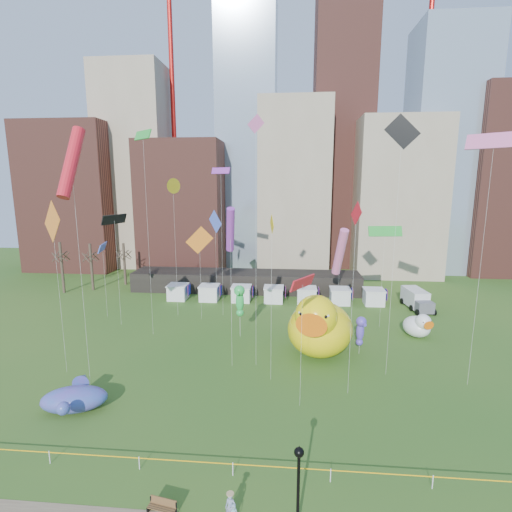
# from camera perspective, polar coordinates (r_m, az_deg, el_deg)

# --- Properties ---
(ground) EXTENTS (160.00, 160.00, 0.00)m
(ground) POSITION_cam_1_polar(r_m,az_deg,el_deg) (27.64, -3.44, -29.70)
(ground) COLOR #27591C
(ground) RESTS_ON ground
(skyline) EXTENTS (101.00, 23.00, 68.00)m
(skyline) POSITION_cam_1_polar(r_m,az_deg,el_deg) (81.94, 4.43, 13.15)
(skyline) COLOR brown
(skyline) RESTS_ON ground
(crane_left) EXTENTS (23.00, 1.00, 76.00)m
(crane_left) POSITION_cam_1_polar(r_m,az_deg,el_deg) (92.87, -11.94, 28.69)
(crane_left) COLOR red
(crane_left) RESTS_ON ground
(crane_right) EXTENTS (23.00, 1.00, 76.00)m
(crane_right) POSITION_cam_1_polar(r_m,az_deg,el_deg) (93.77, 24.92, 27.80)
(crane_right) COLOR red
(crane_right) RESTS_ON ground
(pavilion) EXTENTS (38.00, 6.00, 3.20)m
(pavilion) POSITION_cam_1_polar(r_m,az_deg,el_deg) (65.29, -1.53, -3.76)
(pavilion) COLOR black
(pavilion) RESTS_ON ground
(vendor_tents) EXTENTS (33.24, 2.80, 2.40)m
(vendor_tents) POSITION_cam_1_polar(r_m,az_deg,el_deg) (59.27, 2.65, -5.77)
(vendor_tents) COLOR white
(vendor_tents) RESTS_ON ground
(bare_trees) EXTENTS (8.44, 6.44, 8.50)m
(bare_trees) POSITION_cam_1_polar(r_m,az_deg,el_deg) (71.23, -23.10, -1.41)
(bare_trees) COLOR #382B21
(bare_trees) RESTS_ON ground
(caution_tape) EXTENTS (50.00, 0.06, 0.90)m
(caution_tape) POSITION_cam_1_polar(r_m,az_deg,el_deg) (27.20, -3.46, -28.61)
(caution_tape) COLOR white
(caution_tape) RESTS_ON ground
(big_duck) EXTENTS (8.58, 10.07, 7.15)m
(big_duck) POSITION_cam_1_polar(r_m,az_deg,el_deg) (41.21, 9.35, -10.22)
(big_duck) COLOR yellow
(big_duck) RESTS_ON ground
(small_duck) EXTENTS (3.89, 4.40, 3.09)m
(small_duck) POSITION_cam_1_polar(r_m,az_deg,el_deg) (49.87, 22.87, -9.48)
(small_duck) COLOR white
(small_duck) RESTS_ON ground
(seahorse_green) EXTENTS (1.44, 1.71, 6.30)m
(seahorse_green) POSITION_cam_1_polar(r_m,az_deg,el_deg) (45.17, -2.43, -6.27)
(seahorse_green) COLOR silver
(seahorse_green) RESTS_ON ground
(seahorse_purple) EXTENTS (1.35, 1.54, 4.16)m
(seahorse_purple) POSITION_cam_1_polar(r_m,az_deg,el_deg) (42.75, 15.20, -10.35)
(seahorse_purple) COLOR silver
(seahorse_purple) RESTS_ON ground
(whale_inflatable) EXTENTS (5.64, 6.54, 2.26)m
(whale_inflatable) POSITION_cam_1_polar(r_m,az_deg,el_deg) (35.91, -25.25, -18.42)
(whale_inflatable) COLOR #623CA4
(whale_inflatable) RESTS_ON ground
(park_bench) EXTENTS (1.68, 0.82, 0.83)m
(park_bench) POSITION_cam_1_polar(r_m,az_deg,el_deg) (25.73, -13.70, -32.34)
(park_bench) COLOR brown
(park_bench) RESTS_ON footpath
(lamppost) EXTENTS (0.52, 0.52, 4.96)m
(lamppost) POSITION_cam_1_polar(r_m,az_deg,el_deg) (22.83, 6.31, -30.02)
(lamppost) COLOR black
(lamppost) RESTS_ON footpath
(box_truck) EXTENTS (3.14, 6.60, 2.70)m
(box_truck) POSITION_cam_1_polar(r_m,az_deg,el_deg) (60.81, 22.67, -5.91)
(box_truck) COLOR silver
(box_truck) RESTS_ON ground
(woman) EXTENTS (0.61, 0.44, 1.55)m
(woman) POSITION_cam_1_polar(r_m,az_deg,el_deg) (24.72, -3.82, -33.13)
(woman) COLOR silver
(woman) RESTS_ON footpath
(toddler) EXTENTS (0.39, 0.32, 0.97)m
(toddler) POSITION_cam_1_polar(r_m,az_deg,el_deg) (24.90, -3.33, -33.64)
(toddler) COLOR silver
(toddler) RESTS_ON footpath
(kite_0) EXTENTS (0.56, 1.89, 16.54)m
(kite_0) POSITION_cam_1_polar(r_m,az_deg,el_deg) (31.73, 14.61, 5.20)
(kite_0) COLOR silver
(kite_0) RESTS_ON ground
(kite_1) EXTENTS (1.48, 0.95, 24.01)m
(kite_1) POSITION_cam_1_polar(r_m,az_deg,el_deg) (36.11, -0.01, 16.85)
(kite_1) COLOR silver
(kite_1) RESTS_ON ground
(kite_2) EXTENTS (2.89, 0.79, 23.72)m
(kite_2) POSITION_cam_1_polar(r_m,az_deg,el_deg) (36.34, 20.79, 16.13)
(kite_2) COLOR silver
(kite_2) RESTS_ON ground
(kite_3) EXTENTS (2.77, 2.54, 23.65)m
(kite_3) POSITION_cam_1_polar(r_m,az_deg,el_deg) (45.98, -16.42, 16.63)
(kite_3) COLOR silver
(kite_3) RESTS_ON ground
(kite_4) EXTENTS (0.42, 1.63, 15.30)m
(kite_4) POSITION_cam_1_polar(r_m,az_deg,el_deg) (33.18, 2.36, 3.71)
(kite_4) COLOR silver
(kite_4) RESTS_ON ground
(kite_5) EXTENTS (2.30, 2.44, 14.15)m
(kite_5) POSITION_cam_1_polar(r_m,az_deg,el_deg) (55.93, -6.06, 4.97)
(kite_5) COLOR silver
(kite_5) RESTS_ON ground
(kite_6) EXTENTS (3.04, 2.40, 16.45)m
(kite_6) POSITION_cam_1_polar(r_m,az_deg,el_deg) (39.11, -27.94, 4.32)
(kite_6) COLOR silver
(kite_6) RESTS_ON ground
(kite_7) EXTENTS (1.28, 2.67, 15.84)m
(kite_7) POSITION_cam_1_polar(r_m,az_deg,el_deg) (36.01, -3.81, 3.88)
(kite_7) COLOR silver
(kite_7) RESTS_ON ground
(kite_8) EXTENTS (1.48, 3.44, 22.33)m
(kite_8) POSITION_cam_1_polar(r_m,az_deg,el_deg) (33.79, -25.69, 12.35)
(kite_8) COLOR silver
(kite_8) RESTS_ON ground
(kite_9) EXTENTS (3.64, 2.95, 21.91)m
(kite_9) POSITION_cam_1_polar(r_m,az_deg,el_deg) (37.37, 31.82, 14.19)
(kite_9) COLOR silver
(kite_9) RESTS_ON ground
(kite_10) EXTENTS (1.74, 3.85, 14.20)m
(kite_10) POSITION_cam_1_polar(r_m,az_deg,el_deg) (50.11, -20.26, 5.08)
(kite_10) COLOR silver
(kite_10) RESTS_ON ground
(kite_11) EXTENTS (4.14, 1.05, 12.84)m
(kite_11) POSITION_cam_1_polar(r_m,az_deg,el_deg) (49.10, 18.60, 3.46)
(kite_11) COLOR silver
(kite_11) RESTS_ON ground
(kite_12) EXTENTS (0.84, 1.94, 18.56)m
(kite_12) POSITION_cam_1_polar(r_m,az_deg,el_deg) (51.71, -12.20, 10.07)
(kite_12) COLOR silver
(kite_12) RESTS_ON ground
(kite_13) EXTENTS (1.34, 3.63, 10.13)m
(kite_13) POSITION_cam_1_polar(r_m,az_deg,el_deg) (54.83, -21.80, 1.17)
(kite_13) COLOR silver
(kite_13) RESTS_ON ground
(kite_14) EXTENTS (3.59, 0.32, 12.53)m
(kite_14) POSITION_cam_1_polar(r_m,az_deg,el_deg) (50.05, -8.37, 2.26)
(kite_14) COLOR silver
(kite_14) RESTS_ON ground
(kite_15) EXTENTS (2.62, 1.40, 19.92)m
(kite_15) POSITION_cam_1_polar(r_m,az_deg,el_deg) (50.91, -5.24, 12.27)
(kite_15) COLOR silver
(kite_15) RESTS_ON ground
(kite_16) EXTENTS (2.00, 2.76, 10.86)m
(kite_16) POSITION_cam_1_polar(r_m,az_deg,el_deg) (29.85, 6.92, -4.02)
(kite_16) COLOR silver
(kite_16) RESTS_ON ground
(kite_17) EXTENTS (1.97, 4.20, 12.11)m
(kite_17) POSITION_cam_1_polar(r_m,az_deg,el_deg) (53.83, 12.34, 0.58)
(kite_17) COLOR silver
(kite_17) RESTS_ON ground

